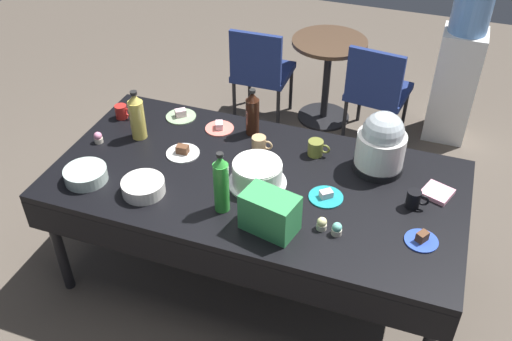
# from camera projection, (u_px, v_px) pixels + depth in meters

# --- Properties ---
(ground) EXTENTS (9.00, 9.00, 0.00)m
(ground) POSITION_uv_depth(u_px,v_px,m) (256.00, 273.00, 3.49)
(ground) COLOR brown
(potluck_table) EXTENTS (2.20, 1.10, 0.75)m
(potluck_table) POSITION_uv_depth(u_px,v_px,m) (256.00, 187.00, 3.06)
(potluck_table) COLOR black
(potluck_table) RESTS_ON ground
(frosted_layer_cake) EXTENTS (0.31, 0.31, 0.13)m
(frosted_layer_cake) POSITION_uv_depth(u_px,v_px,m) (257.00, 174.00, 2.95)
(frosted_layer_cake) COLOR silver
(frosted_layer_cake) RESTS_ON potluck_table
(slow_cooker) EXTENTS (0.27, 0.27, 0.35)m
(slow_cooker) POSITION_uv_depth(u_px,v_px,m) (381.00, 144.00, 2.99)
(slow_cooker) COLOR black
(slow_cooker) RESTS_ON potluck_table
(glass_salad_bowl) EXTENTS (0.23, 0.23, 0.07)m
(glass_salad_bowl) POSITION_uv_depth(u_px,v_px,m) (86.00, 175.00, 2.99)
(glass_salad_bowl) COLOR #B2C6BC
(glass_salad_bowl) RESTS_ON potluck_table
(ceramic_snack_bowl) EXTENTS (0.22, 0.22, 0.07)m
(ceramic_snack_bowl) POSITION_uv_depth(u_px,v_px,m) (143.00, 187.00, 2.91)
(ceramic_snack_bowl) COLOR silver
(ceramic_snack_bowl) RESTS_ON potluck_table
(dessert_plate_teal) EXTENTS (0.18, 0.18, 0.04)m
(dessert_plate_teal) POSITION_uv_depth(u_px,v_px,m) (326.00, 196.00, 2.89)
(dessert_plate_teal) COLOR teal
(dessert_plate_teal) RESTS_ON potluck_table
(dessert_plate_cobalt) EXTENTS (0.16, 0.16, 0.06)m
(dessert_plate_cobalt) POSITION_uv_depth(u_px,v_px,m) (422.00, 239.00, 2.64)
(dessert_plate_cobalt) COLOR #2D4CB2
(dessert_plate_cobalt) RESTS_ON potluck_table
(dessert_plate_coral) EXTENTS (0.17, 0.17, 0.05)m
(dessert_plate_coral) POSITION_uv_depth(u_px,v_px,m) (219.00, 127.00, 3.39)
(dessert_plate_coral) COLOR #E07266
(dessert_plate_coral) RESTS_ON potluck_table
(dessert_plate_sage) EXTENTS (0.19, 0.19, 0.05)m
(dessert_plate_sage) POSITION_uv_depth(u_px,v_px,m) (181.00, 115.00, 3.50)
(dessert_plate_sage) COLOR #8CA87F
(dessert_plate_sage) RESTS_ON potluck_table
(dessert_plate_white) EXTENTS (0.19, 0.19, 0.05)m
(dessert_plate_white) POSITION_uv_depth(u_px,v_px,m) (183.00, 152.00, 3.19)
(dessert_plate_white) COLOR white
(dessert_plate_white) RESTS_ON potluck_table
(cupcake_vanilla) EXTENTS (0.05, 0.05, 0.07)m
(cupcake_vanilla) POSITION_uv_depth(u_px,v_px,m) (98.00, 138.00, 3.27)
(cupcake_vanilla) COLOR beige
(cupcake_vanilla) RESTS_ON potluck_table
(cupcake_lemon) EXTENTS (0.05, 0.05, 0.07)m
(cupcake_lemon) POSITION_uv_depth(u_px,v_px,m) (337.00, 229.00, 2.67)
(cupcake_lemon) COLOR beige
(cupcake_lemon) RESTS_ON potluck_table
(cupcake_cocoa) EXTENTS (0.05, 0.05, 0.07)m
(cupcake_cocoa) POSITION_uv_depth(u_px,v_px,m) (322.00, 224.00, 2.70)
(cupcake_cocoa) COLOR beige
(cupcake_cocoa) RESTS_ON potluck_table
(soda_bottle_ginger_ale) EXTENTS (0.09, 0.09, 0.30)m
(soda_bottle_ginger_ale) POSITION_uv_depth(u_px,v_px,m) (137.00, 116.00, 3.25)
(soda_bottle_ginger_ale) COLOR gold
(soda_bottle_ginger_ale) RESTS_ON potluck_table
(soda_bottle_lime_soda) EXTENTS (0.08, 0.08, 0.34)m
(soda_bottle_lime_soda) POSITION_uv_depth(u_px,v_px,m) (221.00, 184.00, 2.73)
(soda_bottle_lime_soda) COLOR green
(soda_bottle_lime_soda) RESTS_ON potluck_table
(soda_bottle_cola) EXTENTS (0.08, 0.08, 0.29)m
(soda_bottle_cola) POSITION_uv_depth(u_px,v_px,m) (252.00, 113.00, 3.28)
(soda_bottle_cola) COLOR #33190F
(soda_bottle_cola) RESTS_ON potluck_table
(coffee_mug_black) EXTENTS (0.11, 0.07, 0.10)m
(coffee_mug_black) POSITION_uv_depth(u_px,v_px,m) (414.00, 199.00, 2.81)
(coffee_mug_black) COLOR black
(coffee_mug_black) RESTS_ON potluck_table
(coffee_mug_tan) EXTENTS (0.12, 0.08, 0.09)m
(coffee_mug_tan) POSITION_uv_depth(u_px,v_px,m) (259.00, 144.00, 3.19)
(coffee_mug_tan) COLOR tan
(coffee_mug_tan) RESTS_ON potluck_table
(coffee_mug_red) EXTENTS (0.11, 0.07, 0.08)m
(coffee_mug_red) POSITION_uv_depth(u_px,v_px,m) (122.00, 112.00, 3.47)
(coffee_mug_red) COLOR #B2231E
(coffee_mug_red) RESTS_ON potluck_table
(coffee_mug_olive) EXTENTS (0.13, 0.09, 0.09)m
(coffee_mug_olive) POSITION_uv_depth(u_px,v_px,m) (316.00, 148.00, 3.17)
(coffee_mug_olive) COLOR olive
(coffee_mug_olive) RESTS_ON potluck_table
(soda_carton) EXTENTS (0.29, 0.21, 0.20)m
(soda_carton) POSITION_uv_depth(u_px,v_px,m) (270.00, 213.00, 2.66)
(soda_carton) COLOR #338C4C
(soda_carton) RESTS_ON potluck_table
(paper_napkin_stack) EXTENTS (0.18, 0.18, 0.02)m
(paper_napkin_stack) POSITION_uv_depth(u_px,v_px,m) (437.00, 193.00, 2.91)
(paper_napkin_stack) COLOR pink
(paper_napkin_stack) RESTS_ON potluck_table
(maroon_chair_left) EXTENTS (0.45, 0.45, 0.85)m
(maroon_chair_left) POSITION_uv_depth(u_px,v_px,m) (261.00, 69.00, 4.55)
(maroon_chair_left) COLOR navy
(maroon_chair_left) RESTS_ON ground
(maroon_chair_right) EXTENTS (0.49, 0.49, 0.85)m
(maroon_chair_right) POSITION_uv_depth(u_px,v_px,m) (377.00, 88.00, 4.31)
(maroon_chair_right) COLOR navy
(maroon_chair_right) RESTS_ON ground
(round_cafe_table) EXTENTS (0.60, 0.60, 0.72)m
(round_cafe_table) POSITION_uv_depth(u_px,v_px,m) (328.00, 66.00, 4.59)
(round_cafe_table) COLOR #473323
(round_cafe_table) RESTS_ON ground
(water_cooler) EXTENTS (0.32, 0.32, 1.24)m
(water_cooler) POSITION_uv_depth(u_px,v_px,m) (458.00, 70.00, 4.34)
(water_cooler) COLOR silver
(water_cooler) RESTS_ON ground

